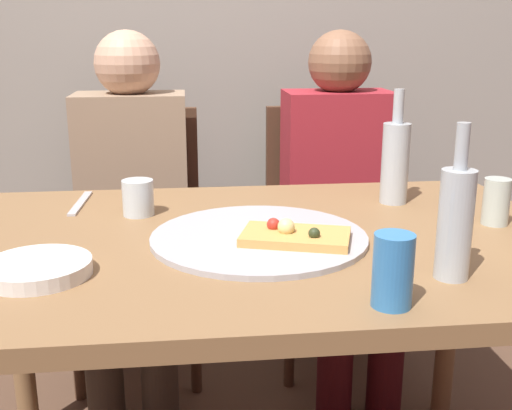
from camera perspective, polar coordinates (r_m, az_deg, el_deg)
name	(u,v)px	position (r m, az deg, el deg)	size (l,w,h in m)	color
dining_table	(258,271)	(1.38, 0.14, -6.06)	(1.39, 0.91, 0.74)	olive
pizza_tray	(261,237)	(1.33, 0.48, -2.98)	(0.46, 0.46, 0.01)	#ADADB2
pizza_slice_last	(294,235)	(1.29, 3.53, -2.78)	(0.25, 0.19, 0.05)	tan
wine_bottle	(455,221)	(1.16, 17.73, -1.38)	(0.06, 0.06, 0.28)	#B2BCC1
beer_bottle	(395,160)	(1.64, 12.58, 3.99)	(0.07, 0.07, 0.29)	#B2BCC1
tumbler_near	(138,198)	(1.53, -10.70, 0.67)	(0.08, 0.08, 0.09)	silver
tumbler_far	(496,202)	(1.53, 21.06, 0.29)	(0.06, 0.06, 0.11)	#B7C6BC
soda_can	(393,271)	(1.03, 12.38, -5.86)	(0.07, 0.07, 0.12)	#337AC1
plate_stack	(37,269)	(1.21, -19.32, -5.50)	(0.20, 0.20, 0.03)	white
table_knife	(80,203)	(1.67, -15.72, 0.17)	(0.22, 0.02, 0.01)	#B7B7BC
chair_left	(137,223)	(2.24, -10.78, -1.60)	(0.44, 0.44, 0.90)	#472D1E
chair_right	(330,216)	(2.29, 6.79, -1.04)	(0.44, 0.44, 0.90)	#472D1E
guest_in_sweater	(132,199)	(2.06, -11.25, 0.56)	(0.36, 0.56, 1.17)	#937A60
guest_in_beanie	(342,193)	(2.11, 7.82, 1.11)	(0.36, 0.56, 1.17)	maroon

